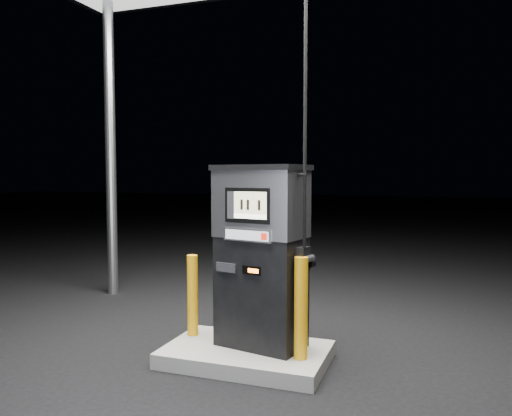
% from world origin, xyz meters
% --- Properties ---
extents(ground, '(80.00, 80.00, 0.00)m').
position_xyz_m(ground, '(0.00, 0.00, 0.00)').
color(ground, black).
rests_on(ground, ground).
extents(pump_island, '(1.60, 1.00, 0.15)m').
position_xyz_m(pump_island, '(0.00, 0.00, 0.07)').
color(pump_island, slate).
rests_on(pump_island, ground).
extents(fuel_dispenser, '(1.04, 0.71, 3.76)m').
position_xyz_m(fuel_dispenser, '(0.12, 0.10, 1.08)').
color(fuel_dispenser, black).
rests_on(fuel_dispenser, pump_island).
extents(bollard_left, '(0.15, 0.15, 0.86)m').
position_xyz_m(bollard_left, '(-0.68, 0.17, 0.58)').
color(bollard_left, '#EEA00D').
rests_on(bollard_left, pump_island).
extents(bollard_right, '(0.15, 0.15, 0.96)m').
position_xyz_m(bollard_right, '(0.59, -0.11, 0.63)').
color(bollard_right, '#EEA00D').
rests_on(bollard_right, pump_island).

